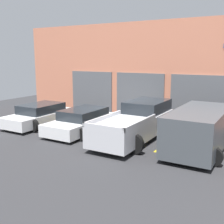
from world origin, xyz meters
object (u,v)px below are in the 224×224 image
Objects in this scene: sedan_side at (199,129)px; van_right at (40,115)px; pickup_truck at (137,122)px; sedan_white at (83,121)px.

sedan_side reaches higher than van_right.
van_right is (-5.88, -0.25, -0.23)m from pickup_truck.
pickup_truck is 1.26× the size of van_right.
sedan_side is 8.83m from van_right.
van_right reaches higher than sedan_white.
sedan_side reaches higher than pickup_truck.
pickup_truck is 2.96m from sedan_white.
sedan_side is at bearing -0.16° from van_right.
van_right is at bearing 179.84° from sedan_side.
sedan_white is (-2.94, -0.25, -0.23)m from pickup_truck.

